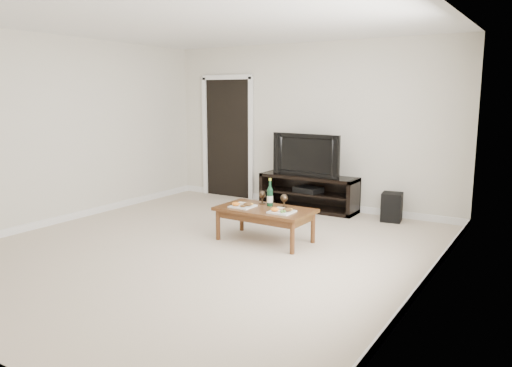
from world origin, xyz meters
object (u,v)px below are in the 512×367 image
object	(u,v)px
television	(309,154)
subwoofer	(392,207)
media_console	(308,193)
coffee_table	(265,225)

from	to	relation	value
television	subwoofer	distance (m)	1.49
media_console	coffee_table	bearing A→B (deg)	-80.93
television	subwoofer	size ratio (longest dim) A/B	2.75
media_console	television	size ratio (longest dim) A/B	1.36
television	coffee_table	world-z (taller)	television
subwoofer	coffee_table	world-z (taller)	coffee_table
television	subwoofer	bearing A→B (deg)	2.66
subwoofer	television	bearing A→B (deg)	170.32
subwoofer	coffee_table	xyz separation A→B (m)	(-1.04, -1.81, 0.00)
media_console	coffee_table	xyz separation A→B (m)	(0.29, -1.84, -0.07)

